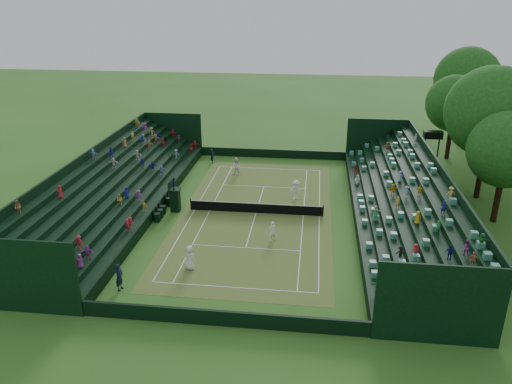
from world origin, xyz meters
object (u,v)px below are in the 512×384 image
at_px(umpire_chair, 175,197).
at_px(player_far_west, 237,167).
at_px(player_far_east, 296,190).
at_px(player_near_east, 272,231).
at_px(player_near_west, 190,258).
at_px(tennis_net, 256,208).

bearing_deg(umpire_chair, player_far_west, 68.26).
relative_size(umpire_chair, player_far_east, 1.68).
height_order(player_near_east, player_far_west, player_far_west).
distance_m(player_near_west, player_far_east, 15.13).
xyz_separation_m(tennis_net, umpire_chair, (-7.09, -0.33, 0.81)).
bearing_deg(umpire_chair, player_near_west, -69.02).
xyz_separation_m(player_near_west, player_far_east, (6.68, 13.57, 0.04)).
bearing_deg(player_far_east, tennis_net, -156.74).
height_order(tennis_net, player_far_east, player_far_east).
height_order(tennis_net, player_far_west, player_far_west).
distance_m(umpire_chair, player_near_west, 10.27).
bearing_deg(player_near_east, player_far_west, -103.56).
relative_size(player_near_west, player_near_east, 1.11).
height_order(tennis_net, player_near_east, player_near_east).
xyz_separation_m(player_near_west, player_far_west, (0.22, 19.35, 0.07)).
xyz_separation_m(umpire_chair, player_near_west, (3.67, -9.58, -0.44)).
bearing_deg(player_far_east, player_far_west, 113.16).
relative_size(player_far_west, player_far_east, 1.03).
xyz_separation_m(player_far_west, player_far_east, (6.46, -5.78, -0.03)).
xyz_separation_m(tennis_net, player_near_east, (1.87, -4.92, 0.28)).
bearing_deg(tennis_net, player_far_east, 48.29).
distance_m(umpire_chair, player_far_east, 11.11).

